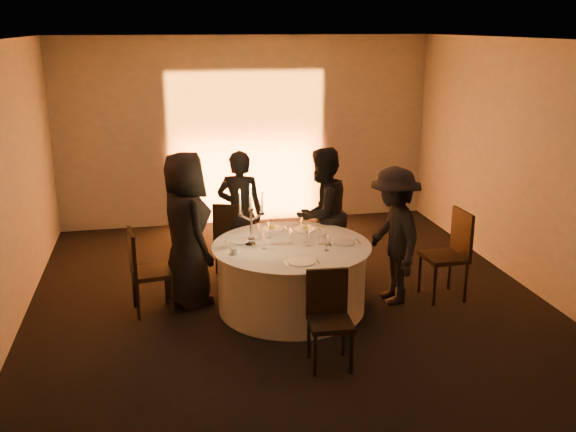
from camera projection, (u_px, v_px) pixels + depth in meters
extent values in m
plane|color=black|center=(291.00, 307.00, 7.44)|extent=(7.00, 7.00, 0.00)
plane|color=silver|center=(292.00, 40.00, 6.58)|extent=(7.00, 7.00, 0.00)
plane|color=#A9A59D|center=(247.00, 131.00, 10.29)|extent=(7.00, 0.00, 7.00)
plane|color=#A9A59D|center=(416.00, 321.00, 3.73)|extent=(7.00, 0.00, 7.00)
plane|color=#A9A59D|center=(0.00, 196.00, 6.43)|extent=(0.00, 7.00, 7.00)
plane|color=#A9A59D|center=(539.00, 170.00, 7.59)|extent=(0.00, 7.00, 7.00)
cube|color=black|center=(251.00, 223.00, 10.43)|extent=(0.25, 0.12, 0.10)
cylinder|color=black|center=(291.00, 306.00, 7.44)|extent=(0.60, 0.60, 0.03)
cylinder|color=black|center=(292.00, 277.00, 7.33)|extent=(0.20, 0.20, 0.75)
cylinder|color=silver|center=(292.00, 277.00, 7.33)|extent=(1.68, 1.68, 0.75)
cylinder|color=silver|center=(292.00, 246.00, 7.22)|extent=(1.80, 1.80, 0.02)
cube|color=black|center=(151.00, 273.00, 7.21)|extent=(0.49, 0.49, 0.05)
cube|color=black|center=(132.00, 253.00, 7.07)|extent=(0.10, 0.43, 0.49)
cylinder|color=black|center=(172.00, 296.00, 7.18)|extent=(0.04, 0.04, 0.46)
cylinder|color=black|center=(166.00, 284.00, 7.51)|extent=(0.04, 0.04, 0.46)
cylinder|color=black|center=(138.00, 301.00, 7.06)|extent=(0.04, 0.04, 0.46)
cylinder|color=black|center=(134.00, 289.00, 7.39)|extent=(0.04, 0.04, 0.46)
cube|color=black|center=(233.00, 237.00, 8.47)|extent=(0.54, 0.54, 0.05)
cube|color=black|center=(229.00, 222.00, 8.21)|extent=(0.40, 0.19, 0.48)
cylinder|color=black|center=(249.00, 250.00, 8.68)|extent=(0.04, 0.04, 0.45)
cylinder|color=black|center=(224.00, 248.00, 8.73)|extent=(0.04, 0.04, 0.45)
cylinder|color=black|center=(243.00, 259.00, 8.34)|extent=(0.04, 0.04, 0.45)
cylinder|color=black|center=(217.00, 257.00, 8.39)|extent=(0.04, 0.04, 0.45)
cube|color=black|center=(321.00, 230.00, 8.82)|extent=(0.54, 0.54, 0.05)
cube|color=black|center=(330.00, 216.00, 8.61)|extent=(0.38, 0.21, 0.46)
cylinder|color=black|center=(322.00, 240.00, 9.11)|extent=(0.04, 0.04, 0.43)
cylinder|color=black|center=(303.00, 245.00, 8.91)|extent=(0.04, 0.04, 0.43)
cylinder|color=black|center=(338.00, 246.00, 8.85)|extent=(0.04, 0.04, 0.43)
cylinder|color=black|center=(319.00, 251.00, 8.65)|extent=(0.04, 0.04, 0.43)
cube|color=black|center=(444.00, 257.00, 7.58)|extent=(0.49, 0.49, 0.05)
cube|color=black|center=(462.00, 232.00, 7.55)|extent=(0.06, 0.47, 0.53)
cylinder|color=black|center=(420.00, 273.00, 7.80)|extent=(0.04, 0.04, 0.50)
cylinder|color=black|center=(435.00, 285.00, 7.42)|extent=(0.04, 0.04, 0.50)
cylinder|color=black|center=(450.00, 270.00, 7.89)|extent=(0.04, 0.04, 0.50)
cylinder|color=black|center=(466.00, 282.00, 7.52)|extent=(0.04, 0.04, 0.50)
cube|color=black|center=(330.00, 323.00, 6.06)|extent=(0.43, 0.43, 0.05)
cube|color=black|center=(327.00, 291.00, 6.16)|extent=(0.41, 0.07, 0.46)
cylinder|color=black|center=(315.00, 355.00, 5.93)|extent=(0.04, 0.04, 0.43)
cylinder|color=black|center=(352.00, 352.00, 5.98)|extent=(0.04, 0.04, 0.43)
cylinder|color=black|center=(309.00, 338.00, 6.26)|extent=(0.04, 0.04, 0.43)
cylinder|color=black|center=(344.00, 335.00, 6.31)|extent=(0.04, 0.04, 0.43)
imported|color=black|center=(186.00, 229.00, 7.35)|extent=(0.84, 1.02, 1.80)
imported|color=black|center=(240.00, 213.00, 8.26)|extent=(0.69, 0.57, 1.64)
imported|color=black|center=(322.00, 214.00, 8.12)|extent=(1.04, 0.99, 1.70)
imported|color=black|center=(394.00, 236.00, 7.41)|extent=(0.63, 1.06, 1.62)
cylinder|color=white|center=(241.00, 241.00, 7.32)|extent=(0.27, 0.27, 0.01)
cube|color=silver|center=(226.00, 242.00, 7.29)|extent=(0.01, 0.17, 0.01)
cube|color=silver|center=(255.00, 240.00, 7.35)|extent=(0.02, 0.17, 0.01)
cylinder|color=white|center=(272.00, 228.00, 7.77)|extent=(0.28, 0.28, 0.01)
cube|color=silver|center=(258.00, 229.00, 7.74)|extent=(0.02, 0.17, 0.01)
cube|color=silver|center=(285.00, 228.00, 7.81)|extent=(0.01, 0.17, 0.01)
sphere|color=yellow|center=(271.00, 225.00, 7.76)|extent=(0.07, 0.07, 0.07)
cylinder|color=white|center=(305.00, 229.00, 7.75)|extent=(0.29, 0.29, 0.01)
cube|color=silver|center=(291.00, 230.00, 7.72)|extent=(0.02, 0.17, 0.01)
cube|color=silver|center=(319.00, 228.00, 7.78)|extent=(0.02, 0.17, 0.01)
sphere|color=yellow|center=(305.00, 226.00, 7.74)|extent=(0.07, 0.07, 0.07)
cylinder|color=white|center=(344.00, 242.00, 7.28)|extent=(0.26, 0.26, 0.01)
cube|color=silver|center=(330.00, 243.00, 7.24)|extent=(0.02, 0.17, 0.01)
cube|color=silver|center=(358.00, 241.00, 7.31)|extent=(0.01, 0.17, 0.01)
cylinder|color=white|center=(302.00, 262.00, 6.69)|extent=(0.29, 0.29, 0.01)
cube|color=silver|center=(286.00, 263.00, 6.65)|extent=(0.02, 0.17, 0.01)
cube|color=silver|center=(317.00, 261.00, 6.72)|extent=(0.02, 0.17, 0.01)
cylinder|color=white|center=(234.00, 253.00, 6.94)|extent=(0.11, 0.11, 0.01)
cylinder|color=white|center=(234.00, 250.00, 6.93)|extent=(0.07, 0.07, 0.06)
cylinder|color=white|center=(252.00, 245.00, 7.18)|extent=(0.14, 0.14, 0.02)
sphere|color=white|center=(251.00, 239.00, 7.16)|extent=(0.08, 0.08, 0.08)
cylinder|color=white|center=(251.00, 227.00, 7.12)|extent=(0.03, 0.03, 0.38)
cylinder|color=white|center=(251.00, 209.00, 7.06)|extent=(0.06, 0.06, 0.03)
cylinder|color=white|center=(251.00, 198.00, 7.02)|extent=(0.02, 0.02, 0.25)
cone|color=#F99D2C|center=(250.00, 185.00, 6.98)|extent=(0.02, 0.02, 0.04)
cylinder|color=white|center=(246.00, 218.00, 7.08)|extent=(0.14, 0.02, 0.09)
cylinder|color=white|center=(240.00, 215.00, 7.05)|extent=(0.06, 0.06, 0.03)
cylinder|color=white|center=(240.00, 203.00, 7.02)|extent=(0.02, 0.02, 0.25)
cone|color=#F99D2C|center=(239.00, 191.00, 6.97)|extent=(0.02, 0.02, 0.04)
cylinder|color=white|center=(257.00, 217.00, 7.10)|extent=(0.14, 0.02, 0.09)
cylinder|color=white|center=(262.00, 213.00, 7.10)|extent=(0.06, 0.06, 0.03)
cylinder|color=white|center=(262.00, 202.00, 7.06)|extent=(0.02, 0.02, 0.25)
cone|color=#F99D2C|center=(262.00, 190.00, 7.02)|extent=(0.02, 0.02, 0.04)
cylinder|color=white|center=(259.00, 239.00, 7.39)|extent=(0.06, 0.06, 0.01)
cylinder|color=white|center=(259.00, 235.00, 7.38)|extent=(0.01, 0.01, 0.10)
cone|color=white|center=(259.00, 228.00, 7.35)|extent=(0.07, 0.07, 0.09)
cylinder|color=white|center=(290.00, 243.00, 7.27)|extent=(0.06, 0.06, 0.01)
cylinder|color=white|center=(290.00, 239.00, 7.26)|extent=(0.01, 0.01, 0.10)
cone|color=white|center=(290.00, 231.00, 7.23)|extent=(0.07, 0.07, 0.09)
cylinder|color=white|center=(269.00, 237.00, 7.46)|extent=(0.06, 0.06, 0.01)
cylinder|color=white|center=(269.00, 233.00, 7.44)|extent=(0.01, 0.01, 0.10)
cone|color=white|center=(269.00, 226.00, 7.42)|extent=(0.07, 0.07, 0.09)
cylinder|color=white|center=(327.00, 250.00, 7.04)|extent=(0.06, 0.06, 0.01)
cylinder|color=white|center=(327.00, 246.00, 7.02)|extent=(0.01, 0.01, 0.10)
cone|color=white|center=(327.00, 238.00, 7.00)|extent=(0.07, 0.07, 0.09)
cylinder|color=white|center=(300.00, 233.00, 7.62)|extent=(0.06, 0.06, 0.01)
cylinder|color=white|center=(300.00, 229.00, 7.60)|extent=(0.01, 0.01, 0.10)
cone|color=white|center=(300.00, 222.00, 7.58)|extent=(0.07, 0.07, 0.09)
cylinder|color=white|center=(264.00, 249.00, 7.09)|extent=(0.06, 0.06, 0.01)
cylinder|color=white|center=(264.00, 244.00, 7.07)|extent=(0.01, 0.01, 0.10)
cone|color=white|center=(264.00, 236.00, 7.05)|extent=(0.07, 0.07, 0.09)
cylinder|color=white|center=(308.00, 245.00, 7.20)|extent=(0.06, 0.06, 0.01)
cylinder|color=white|center=(308.00, 241.00, 7.19)|extent=(0.01, 0.01, 0.10)
cone|color=white|center=(308.00, 233.00, 7.16)|extent=(0.07, 0.07, 0.09)
cylinder|color=white|center=(328.00, 241.00, 7.20)|extent=(0.07, 0.07, 0.09)
cylinder|color=white|center=(321.00, 240.00, 7.24)|extent=(0.07, 0.07, 0.09)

